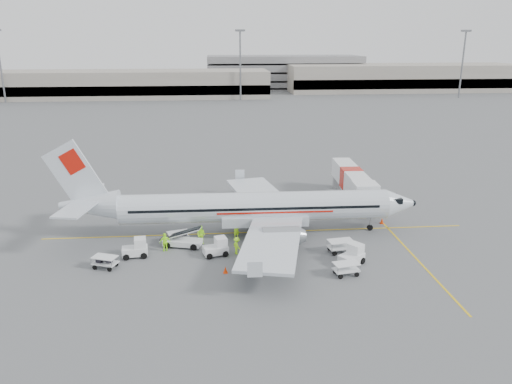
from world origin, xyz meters
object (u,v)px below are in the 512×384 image
aircraft (255,188)px  belt_loader (182,234)px  tug_mid (216,247)px  tug_aft (135,248)px  jet_bridge (351,185)px  tug_fore (352,255)px

aircraft → belt_loader: bearing=-158.3°
belt_loader → tug_mid: 4.01m
tug_mid → tug_aft: (-7.47, 0.36, 0.03)m
aircraft → tug_mid: (-4.12, -5.18, -4.11)m
jet_bridge → tug_fore: bearing=-103.1°
jet_bridge → tug_aft: 28.26m
tug_aft → belt_loader: bearing=17.9°
belt_loader → tug_fore: bearing=-4.6°
jet_bridge → tug_fore: size_ratio=6.88×
aircraft → jet_bridge: bearing=37.9°
aircraft → tug_mid: 7.79m
aircraft → tug_fore: size_ratio=15.37×
belt_loader → tug_fore: 16.22m
aircraft → jet_bridge: size_ratio=2.24×
jet_bridge → tug_mid: size_ratio=7.18×
belt_loader → tug_aft: (-4.28, -2.03, -0.43)m
jet_bridge → tug_mid: 22.41m
belt_loader → tug_aft: bearing=-140.1°
tug_fore → tug_mid: (-12.12, 2.95, -0.04)m
aircraft → jet_bridge: (12.69, 9.59, -2.86)m
jet_bridge → tug_mid: bearing=-137.0°
tug_aft → aircraft: bearing=15.1°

